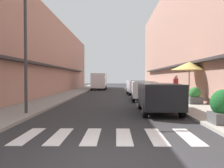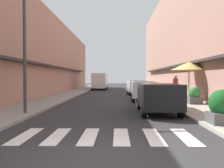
# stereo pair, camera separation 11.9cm
# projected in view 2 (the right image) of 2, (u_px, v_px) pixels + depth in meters

# --- Properties ---
(ground_plane) EXTENTS (106.59, 106.59, 0.00)m
(ground_plane) POSITION_uv_depth(u_px,v_px,m) (114.00, 95.00, 24.59)
(ground_plane) COLOR #2B2B2D
(sidewalk_left) EXTENTS (2.50, 67.83, 0.12)m
(sidewalk_left) POSITION_uv_depth(u_px,v_px,m) (67.00, 95.00, 24.68)
(sidewalk_left) COLOR gray
(sidewalk_left) RESTS_ON ground_plane
(sidewalk_right) EXTENTS (2.50, 67.83, 0.12)m
(sidewalk_right) POSITION_uv_depth(u_px,v_px,m) (161.00, 95.00, 24.48)
(sidewalk_right) COLOR #9E998E
(sidewalk_right) RESTS_ON ground_plane
(building_row_left) EXTENTS (5.50, 45.60, 8.06)m
(building_row_left) POSITION_uv_depth(u_px,v_px,m) (33.00, 56.00, 26.09)
(building_row_left) COLOR #A87A6B
(building_row_left) RESTS_ON ground_plane
(building_row_right) EXTENTS (5.50, 45.60, 11.77)m
(building_row_right) POSITION_uv_depth(u_px,v_px,m) (196.00, 37.00, 25.68)
(building_row_right) COLOR #A87A6B
(building_row_right) RESTS_ON ground_plane
(crosswalk) EXTENTS (5.20, 2.20, 0.01)m
(crosswalk) POSITION_uv_depth(u_px,v_px,m) (105.00, 136.00, 7.44)
(crosswalk) COLOR silver
(crosswalk) RESTS_ON ground_plane
(parked_car_near) EXTENTS (1.88, 4.36, 1.47)m
(parked_car_near) POSITION_uv_depth(u_px,v_px,m) (158.00, 94.00, 12.28)
(parked_car_near) COLOR black
(parked_car_near) RESTS_ON ground_plane
(parked_car_mid) EXTENTS (1.95, 4.16, 1.47)m
(parked_car_mid) POSITION_uv_depth(u_px,v_px,m) (144.00, 89.00, 18.96)
(parked_car_mid) COLOR silver
(parked_car_mid) RESTS_ON ground_plane
(parked_car_far) EXTENTS (1.92, 4.25, 1.47)m
(parked_car_far) POSITION_uv_depth(u_px,v_px,m) (137.00, 86.00, 25.58)
(parked_car_far) COLOR silver
(parked_car_far) RESTS_ON ground_plane
(delivery_van) EXTENTS (2.07, 5.43, 2.37)m
(delivery_van) POSITION_uv_depth(u_px,v_px,m) (100.00, 80.00, 36.61)
(delivery_van) COLOR silver
(delivery_van) RESTS_ON ground_plane
(street_lamp) EXTENTS (1.19, 0.28, 5.92)m
(street_lamp) POSITION_uv_depth(u_px,v_px,m) (28.00, 35.00, 11.44)
(street_lamp) COLOR #38383D
(street_lamp) RESTS_ON sidewalk_left
(cafe_umbrella) EXTENTS (2.49, 2.49, 2.70)m
(cafe_umbrella) POSITION_uv_depth(u_px,v_px,m) (189.00, 66.00, 17.06)
(cafe_umbrella) COLOR #262626
(cafe_umbrella) RESTS_ON sidewalk_right
(planter_corner) EXTENTS (0.96, 0.96, 1.21)m
(planter_corner) POSITION_uv_depth(u_px,v_px,m) (222.00, 107.00, 8.83)
(planter_corner) COLOR #4C4C4C
(planter_corner) RESTS_ON sidewalk_right
(planter_midblock) EXTENTS (0.79, 0.79, 1.04)m
(planter_midblock) POSITION_uv_depth(u_px,v_px,m) (195.00, 96.00, 15.57)
(planter_midblock) COLOR #4C4C4C
(planter_midblock) RESTS_ON sidewalk_right
(planter_far) EXTENTS (1.02, 1.02, 1.18)m
(planter_far) POSITION_uv_depth(u_px,v_px,m) (171.00, 91.00, 20.95)
(planter_far) COLOR #4C4C4C
(planter_far) RESTS_ON sidewalk_right
(pedestrian_walking_near) EXTENTS (0.34, 0.34, 1.81)m
(pedestrian_walking_near) POSITION_uv_depth(u_px,v_px,m) (175.00, 88.00, 16.42)
(pedestrian_walking_near) COLOR #282B33
(pedestrian_walking_near) RESTS_ON sidewalk_right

